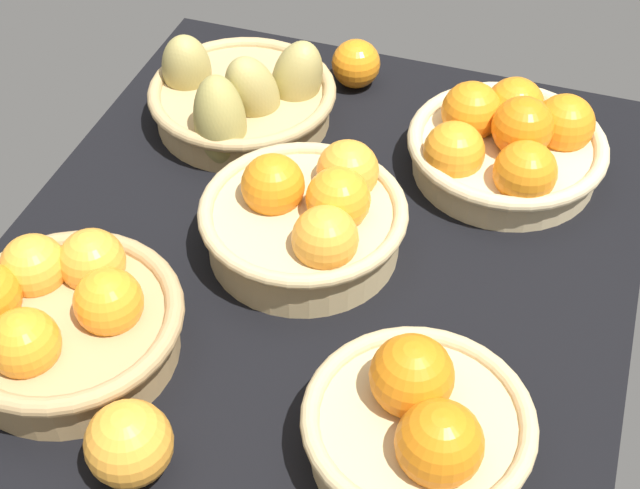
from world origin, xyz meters
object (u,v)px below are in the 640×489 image
at_px(basket_near_left, 419,426).
at_px(loose_orange_back_gap, 356,64).
at_px(basket_far_right_pears, 242,98).
at_px(basket_far_left, 62,318).
at_px(basket_near_right, 507,144).
at_px(loose_orange_front_gap, 129,444).
at_px(basket_center, 309,216).

height_order(basket_near_left, loose_orange_back_gap, basket_near_left).
distance_m(basket_far_right_pears, basket_far_left, 0.42).
height_order(basket_near_right, loose_orange_front_gap, basket_near_right).
relative_size(basket_near_left, loose_orange_back_gap, 3.19).
relative_size(basket_far_right_pears, basket_far_left, 1.10).
xyz_separation_m(basket_far_right_pears, basket_center, (-0.20, -0.16, 0.01)).
relative_size(basket_far_right_pears, basket_near_right, 1.07).
bearing_deg(loose_orange_front_gap, basket_far_right_pears, 11.09).
distance_m(basket_far_right_pears, basket_near_left, 0.55).
xyz_separation_m(basket_near_left, loose_orange_back_gap, (0.56, 0.23, -0.01)).
xyz_separation_m(basket_near_left, basket_far_left, (0.01, 0.38, 0.00)).
xyz_separation_m(basket_far_right_pears, basket_near_left, (-0.43, -0.35, 0.00)).
height_order(loose_orange_front_gap, loose_orange_back_gap, loose_orange_front_gap).
bearing_deg(loose_orange_front_gap, loose_orange_back_gap, -1.10).
height_order(basket_far_left, loose_orange_back_gap, basket_far_left).
bearing_deg(basket_far_left, basket_near_right, -41.14).
relative_size(basket_far_left, loose_orange_back_gap, 3.55).
distance_m(basket_near_right, loose_orange_back_gap, 0.26).
relative_size(basket_far_right_pears, loose_orange_front_gap, 3.26).
distance_m(basket_near_left, loose_orange_front_gap, 0.26).
relative_size(basket_far_right_pears, basket_center, 1.13).
xyz_separation_m(basket_center, loose_orange_back_gap, (0.33, 0.04, -0.01)).
height_order(basket_center, basket_far_left, basket_center).
height_order(basket_far_right_pears, basket_near_left, basket_far_right_pears).
distance_m(basket_far_right_pears, basket_center, 0.25).
bearing_deg(basket_far_right_pears, loose_orange_front_gap, -168.91).
xyz_separation_m(basket_near_right, basket_far_left, (-0.43, 0.38, 0.00)).
bearing_deg(basket_near_right, basket_center, 137.80).
relative_size(basket_near_right, basket_center, 1.05).
bearing_deg(basket_far_left, loose_orange_back_gap, -14.46).
height_order(basket_near_left, basket_far_left, basket_near_left).
distance_m(basket_near_left, basket_near_right, 0.44).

